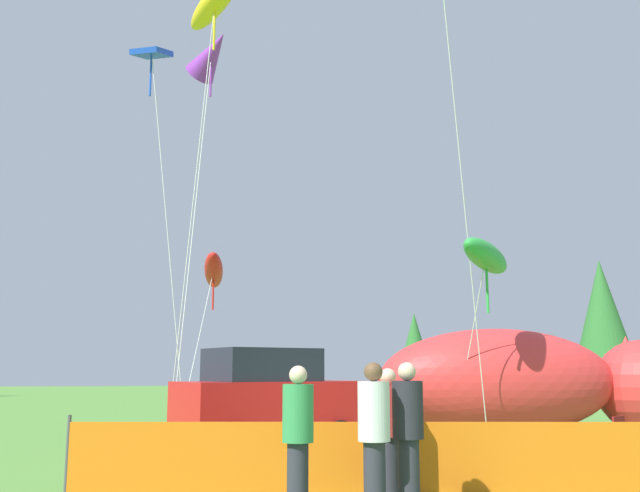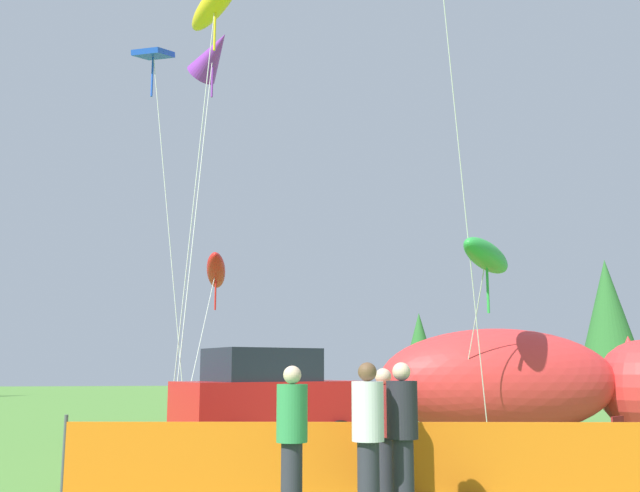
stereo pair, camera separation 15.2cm
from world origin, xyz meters
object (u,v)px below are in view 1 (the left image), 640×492
at_px(spectator_in_yellow_shirt, 408,428).
at_px(kite_red_lizard, 214,271).
at_px(spectator_in_red_shirt, 389,427).
at_px(inflatable_cat, 529,386).
at_px(kite_blue_box, 152,61).
at_px(spectator_in_white_shirt, 374,430).
at_px(kite_green_fish, 486,257).
at_px(parked_car, 268,400).
at_px(kite_yellow_hero, 215,3).
at_px(spectator_in_grey_shirt, 298,432).
at_px(kite_purple_delta, 211,55).
at_px(folding_chair, 628,439).

distance_m(spectator_in_yellow_shirt, kite_red_lizard, 15.70).
relative_size(spectator_in_red_shirt, kite_red_lizard, 0.30).
distance_m(inflatable_cat, kite_blue_box, 13.66).
height_order(spectator_in_white_shirt, kite_green_fish, kite_green_fish).
xyz_separation_m(parked_car, kite_blue_box, (-2.89, 4.72, 9.36)).
bearing_deg(inflatable_cat, spectator_in_red_shirt, -120.71).
bearing_deg(kite_yellow_hero, inflatable_cat, 0.42).
height_order(spectator_in_grey_shirt, kite_blue_box, kite_blue_box).
height_order(spectator_in_white_shirt, kite_purple_delta, kite_purple_delta).
height_order(kite_blue_box, kite_purple_delta, kite_purple_delta).
relative_size(spectator_in_grey_shirt, kite_blue_box, 0.15).
bearing_deg(kite_yellow_hero, spectator_in_red_shirt, -75.00).
xyz_separation_m(spectator_in_yellow_shirt, spectator_in_white_shirt, (-0.47, -0.20, -0.00)).
relative_size(kite_purple_delta, kite_red_lizard, 2.08).
height_order(inflatable_cat, spectator_in_grey_shirt, inflatable_cat).
distance_m(parked_car, spectator_in_grey_shirt, 6.73).
relative_size(spectator_in_yellow_shirt, kite_yellow_hero, 0.15).
distance_m(parked_car, kite_green_fish, 5.88).
height_order(folding_chair, spectator_in_grey_shirt, spectator_in_grey_shirt).
bearing_deg(spectator_in_yellow_shirt, kite_yellow_hero, 104.14).
bearing_deg(spectator_in_white_shirt, inflatable_cat, 53.72).
bearing_deg(spectator_in_red_shirt, kite_green_fish, 55.51).
xyz_separation_m(spectator_in_red_shirt, spectator_in_yellow_shirt, (0.04, -0.67, 0.04)).
xyz_separation_m(spectator_in_red_shirt, spectator_in_white_shirt, (-0.43, -0.87, 0.04)).
bearing_deg(parked_car, kite_yellow_hero, 105.03).
relative_size(inflatable_cat, kite_red_lizard, 1.47).
distance_m(kite_purple_delta, kite_yellow_hero, 2.93).
distance_m(parked_car, kite_purple_delta, 10.80).
bearing_deg(kite_yellow_hero, kite_green_fish, -16.24).
height_order(folding_chair, inflatable_cat, inflatable_cat).
height_order(parked_car, spectator_in_grey_shirt, parked_car).
relative_size(kite_blue_box, kite_purple_delta, 0.94).
xyz_separation_m(spectator_in_red_shirt, kite_blue_box, (-3.73, 10.80, 9.47)).
distance_m(spectator_in_grey_shirt, spectator_in_yellow_shirt, 1.33).
bearing_deg(kite_red_lizard, spectator_in_yellow_shirt, -83.50).
distance_m(kite_blue_box, kite_purple_delta, 1.70).
height_order(spectator_in_grey_shirt, kite_yellow_hero, kite_yellow_hero).
distance_m(parked_car, kite_blue_box, 10.88).
xyz_separation_m(folding_chair, spectator_in_grey_shirt, (-5.87, -2.43, 0.42)).
relative_size(folding_chair, spectator_in_grey_shirt, 0.52).
bearing_deg(kite_red_lizard, spectator_in_grey_shirt, -88.49).
height_order(spectator_in_yellow_shirt, kite_red_lizard, kite_red_lizard).
xyz_separation_m(parked_car, kite_purple_delta, (-1.22, 4.66, 9.67)).
xyz_separation_m(parked_car, kite_green_fish, (4.96, -0.08, 3.16)).
xyz_separation_m(folding_chair, kite_purple_delta, (-6.65, 8.95, 10.17)).
bearing_deg(kite_red_lizard, kite_yellow_hero, -93.57).
xyz_separation_m(folding_chair, spectator_in_white_shirt, (-5.02, -2.66, 0.44)).
bearing_deg(spectator_in_yellow_shirt, inflatable_cat, 55.18).
distance_m(parked_car, spectator_in_red_shirt, 6.14).
bearing_deg(kite_red_lizard, spectator_in_red_shirt, -83.37).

